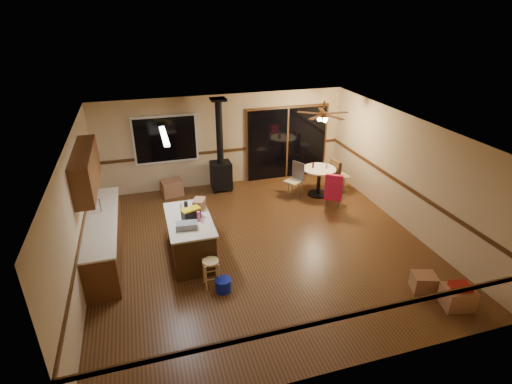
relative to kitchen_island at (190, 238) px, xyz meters
name	(u,v)px	position (x,y,z in m)	size (l,w,h in m)	color
floor	(260,245)	(1.50, 0.00, -0.45)	(7.00, 7.00, 0.00)	#502F16
ceiling	(260,130)	(1.50, 0.00, 2.15)	(7.00, 7.00, 0.00)	silver
wall_back	(224,141)	(1.50, 3.50, 0.85)	(7.00, 7.00, 0.00)	tan
wall_front	(339,301)	(1.50, -3.50, 0.85)	(7.00, 7.00, 0.00)	tan
wall_left	(78,215)	(-2.00, 0.00, 0.85)	(7.00, 7.00, 0.00)	tan
wall_right	(406,173)	(5.00, 0.00, 0.85)	(7.00, 7.00, 0.00)	tan
chair_rail	(260,204)	(1.50, 0.00, 0.55)	(7.00, 7.00, 0.08)	#432610
window	(165,139)	(-0.10, 3.45, 1.05)	(1.72, 0.10, 1.32)	black
sliding_door	(287,143)	(3.40, 3.45, 0.60)	(2.52, 0.10, 2.10)	black
lower_cabinets	(104,239)	(-1.70, 0.50, -0.02)	(0.60, 3.00, 0.86)	#5B3117
countertop	(101,220)	(-1.70, 0.50, 0.43)	(0.64, 3.04, 0.04)	beige
upper_cabinets	(86,170)	(-1.83, 0.70, 1.45)	(0.35, 2.00, 0.80)	#5B3117
kitchen_island	(190,238)	(0.00, 0.00, 0.00)	(0.88, 1.68, 0.90)	#38220E
wood_stove	(221,166)	(1.30, 3.05, 0.28)	(0.55, 0.50, 2.52)	black
ceiling_fan	(323,116)	(3.79, 1.97, 1.76)	(0.24, 0.24, 0.55)	brown
fluorescent_strip	(164,136)	(-0.30, 0.30, 2.11)	(0.10, 1.20, 0.04)	white
toolbox_grey	(186,226)	(-0.09, -0.38, 0.51)	(0.40, 0.22, 0.12)	slate
toolbox_black	(191,214)	(0.05, -0.01, 0.55)	(0.36, 0.19, 0.20)	black
toolbox_yellow_lid	(191,209)	(0.05, -0.01, 0.66)	(0.38, 0.20, 0.03)	gold
box_on_island	(199,204)	(0.28, 0.39, 0.55)	(0.23, 0.31, 0.21)	#915F40
bottle_dark	(186,208)	(-0.01, 0.22, 0.58)	(0.08, 0.08, 0.28)	black
bottle_pink	(199,216)	(0.18, -0.17, 0.55)	(0.07, 0.07, 0.21)	#D84C8C
bottle_white	(181,207)	(-0.10, 0.39, 0.53)	(0.05, 0.05, 0.16)	white
bar_stool	(211,273)	(0.22, -1.06, -0.18)	(0.30, 0.30, 0.55)	tan
blue_bucket	(223,285)	(0.40, -1.28, -0.33)	(0.30, 0.30, 0.25)	#0C1EB1
dining_table	(319,177)	(3.79, 1.97, 0.08)	(0.89, 0.89, 0.78)	black
glass_red	(313,165)	(3.64, 2.07, 0.40)	(0.06, 0.06, 0.15)	#590C14
glass_cream	(327,166)	(3.97, 1.92, 0.39)	(0.06, 0.06, 0.14)	beige
chair_left	(296,175)	(3.18, 2.12, 0.14)	(0.55, 0.55, 0.51)	tan
chair_near	(334,187)	(3.80, 1.12, 0.14)	(0.60, 0.61, 0.70)	tan
chair_right	(336,172)	(4.31, 2.01, 0.14)	(0.50, 0.46, 0.70)	tan
box_under_window	(172,188)	(-0.08, 3.10, -0.23)	(0.55, 0.44, 0.44)	#915F40
box_corner_a	(458,297)	(4.22, -2.86, -0.26)	(0.50, 0.42, 0.38)	#915F40
box_corner_b	(424,282)	(3.94, -2.31, -0.29)	(0.41, 0.35, 0.33)	#915F40
box_small_red	(461,287)	(4.22, -2.86, -0.03)	(0.32, 0.27, 0.09)	maroon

